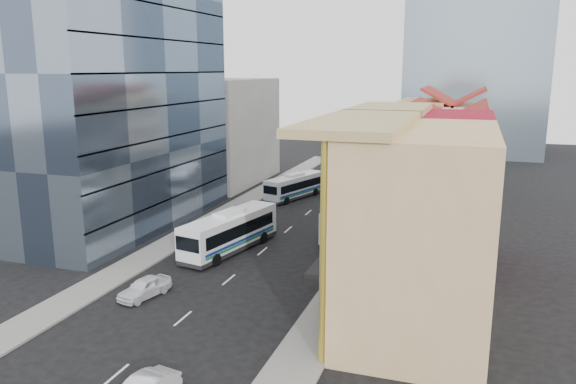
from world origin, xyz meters
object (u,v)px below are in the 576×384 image
(office_tower, at_px, (111,73))
(bus_left_near, at_px, (230,231))
(shophouse_tan, at_px, (421,230))
(sedan_left, at_px, (145,287))
(bus_right, at_px, (344,215))
(bus_left_far, at_px, (295,186))

(office_tower, bearing_deg, bus_left_near, -18.39)
(shophouse_tan, xyz_separation_m, sedan_left, (-18.14, -1.77, -5.31))
(office_tower, xyz_separation_m, bus_left_near, (14.33, -4.76, -13.20))
(sedan_left, bearing_deg, bus_right, 77.54)
(bus_right, bearing_deg, bus_left_near, -139.09)
(bus_left_far, xyz_separation_m, bus_right, (9.02, -12.91, 0.29))
(bus_left_far, distance_m, bus_right, 15.75)
(office_tower, distance_m, bus_left_near, 20.06)
(bus_left_near, xyz_separation_m, sedan_left, (-1.47, -11.01, -1.10))
(bus_left_near, xyz_separation_m, bus_right, (8.17, 8.03, 0.03))
(bus_left_near, height_order, bus_left_far, bus_left_near)
(shophouse_tan, relative_size, sedan_left, 3.44)
(bus_left_far, bearing_deg, sedan_left, -72.78)
(office_tower, bearing_deg, bus_left_far, 50.20)
(shophouse_tan, distance_m, bus_left_near, 19.52)
(office_tower, relative_size, bus_left_far, 3.13)
(bus_left_far, bearing_deg, office_tower, -111.47)
(bus_left_near, bearing_deg, bus_left_far, 104.00)
(bus_left_far, bearing_deg, bus_right, -36.72)
(bus_left_far, bearing_deg, shophouse_tan, -41.53)
(shophouse_tan, xyz_separation_m, bus_left_far, (-17.52, 30.17, -4.46))
(bus_left_far, height_order, bus_right, bus_right)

